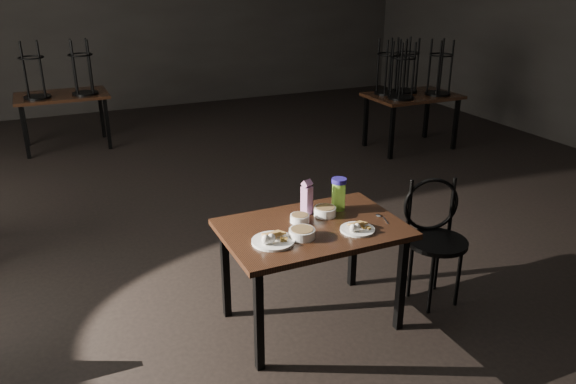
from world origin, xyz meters
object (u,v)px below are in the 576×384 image
bentwood_chair (434,231)px  juice_carton (307,198)px  water_bottle (339,194)px  main_table (312,237)px

bentwood_chair → juice_carton: bearing=-179.1°
water_bottle → bentwood_chair: size_ratio=0.25×
juice_carton → water_bottle: juice_carton is taller
water_bottle → juice_carton: bearing=173.9°
juice_carton → water_bottle: (0.24, -0.03, 0.00)m
juice_carton → bentwood_chair: juice_carton is taller
main_table → juice_carton: size_ratio=4.77×
water_bottle → bentwood_chair: 0.79m
bentwood_chair → water_bottle: bearing=177.5°
main_table → water_bottle: 0.40m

